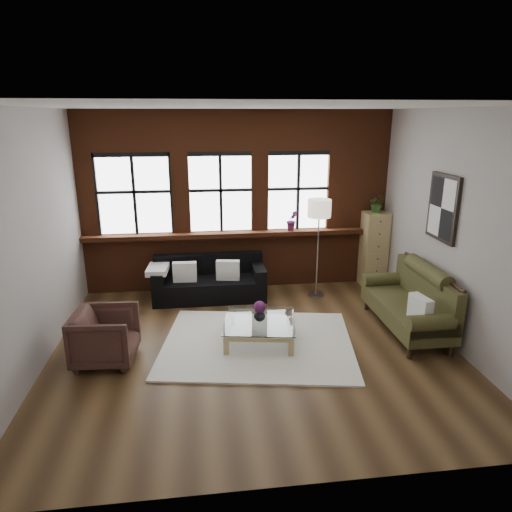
{
  "coord_description": "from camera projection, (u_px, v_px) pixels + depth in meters",
  "views": [
    {
      "loc": [
        -0.69,
        -5.64,
        3.1
      ],
      "look_at": [
        0.1,
        0.6,
        1.15
      ],
      "focal_mm": 32.0,
      "sensor_mm": 36.0,
      "label": 1
    }
  ],
  "objects": [
    {
      "name": "floor",
      "position": [
        254.0,
        348.0,
        6.35
      ],
      "size": [
        5.5,
        5.5,
        0.0
      ],
      "primitive_type": "plane",
      "color": "#412C18",
      "rests_on": "ground"
    },
    {
      "name": "ceiling",
      "position": [
        254.0,
        106.0,
        5.4
      ],
      "size": [
        5.5,
        5.5,
        0.0
      ],
      "primitive_type": "plane",
      "rotation": [
        3.14,
        0.0,
        0.0
      ],
      "color": "white",
      "rests_on": "ground"
    },
    {
      "name": "wall_back",
      "position": [
        237.0,
        202.0,
        8.24
      ],
      "size": [
        5.5,
        0.0,
        5.5
      ],
      "primitive_type": "plane",
      "rotation": [
        1.57,
        0.0,
        0.0
      ],
      "color": "#A39D98",
      "rests_on": "ground"
    },
    {
      "name": "wall_front",
      "position": [
        294.0,
        319.0,
        3.51
      ],
      "size": [
        5.5,
        0.0,
        5.5
      ],
      "primitive_type": "plane",
      "rotation": [
        -1.57,
        0.0,
        0.0
      ],
      "color": "#A39D98",
      "rests_on": "ground"
    },
    {
      "name": "wall_left",
      "position": [
        30.0,
        244.0,
        5.54
      ],
      "size": [
        0.0,
        5.0,
        5.0
      ],
      "primitive_type": "plane",
      "rotation": [
        1.57,
        0.0,
        1.57
      ],
      "color": "#A39D98",
      "rests_on": "ground"
    },
    {
      "name": "wall_right",
      "position": [
        454.0,
        230.0,
        6.21
      ],
      "size": [
        0.0,
        5.0,
        5.0
      ],
      "primitive_type": "plane",
      "rotation": [
        1.57,
        0.0,
        -1.57
      ],
      "color": "#A39D98",
      "rests_on": "ground"
    },
    {
      "name": "brick_backwall",
      "position": [
        238.0,
        202.0,
        8.19
      ],
      "size": [
        5.5,
        0.12,
        3.2
      ],
      "primitive_type": null,
      "color": "#622C17",
      "rests_on": "floor"
    },
    {
      "name": "sill_ledge",
      "position": [
        238.0,
        234.0,
        8.27
      ],
      "size": [
        5.5,
        0.3,
        0.08
      ],
      "primitive_type": "cube",
      "color": "#622C17",
      "rests_on": "brick_backwall"
    },
    {
      "name": "window_left",
      "position": [
        135.0,
        196.0,
        7.94
      ],
      "size": [
        1.38,
        0.1,
        1.5
      ],
      "primitive_type": null,
      "color": "black",
      "rests_on": "brick_backwall"
    },
    {
      "name": "window_mid",
      "position": [
        221.0,
        194.0,
        8.12
      ],
      "size": [
        1.38,
        0.1,
        1.5
      ],
      "primitive_type": null,
      "color": "black",
      "rests_on": "brick_backwall"
    },
    {
      "name": "window_right",
      "position": [
        298.0,
        193.0,
        8.28
      ],
      "size": [
        1.38,
        0.1,
        1.5
      ],
      "primitive_type": null,
      "color": "black",
      "rests_on": "brick_backwall"
    },
    {
      "name": "wall_poster",
      "position": [
        443.0,
        208.0,
        6.41
      ],
      "size": [
        0.05,
        0.74,
        0.94
      ],
      "primitive_type": null,
      "color": "black",
      "rests_on": "wall_right"
    },
    {
      "name": "shag_rug",
      "position": [
        258.0,
        343.0,
        6.44
      ],
      "size": [
        2.95,
        2.48,
        0.03
      ],
      "primitive_type": "cube",
      "rotation": [
        0.0,
        0.0,
        -0.17
      ],
      "color": "white",
      "rests_on": "floor"
    },
    {
      "name": "dark_sofa",
      "position": [
        209.0,
        279.0,
        7.98
      ],
      "size": [
        1.94,
        0.78,
        0.7
      ],
      "primitive_type": null,
      "color": "black",
      "rests_on": "floor"
    },
    {
      "name": "pillow_a",
      "position": [
        185.0,
        272.0,
        7.78
      ],
      "size": [
        0.41,
        0.16,
        0.34
      ],
      "primitive_type": "cube",
      "rotation": [
        0.0,
        0.0,
        -0.05
      ],
      "color": "white",
      "rests_on": "dark_sofa"
    },
    {
      "name": "pillow_b",
      "position": [
        228.0,
        270.0,
        7.87
      ],
      "size": [
        0.42,
        0.2,
        0.34
      ],
      "primitive_type": "cube",
      "rotation": [
        0.0,
        0.0,
        -0.16
      ],
      "color": "white",
      "rests_on": "dark_sofa"
    },
    {
      "name": "vintage_settee",
      "position": [
        407.0,
        299.0,
        6.73
      ],
      "size": [
        0.83,
        1.86,
        0.99
      ],
      "primitive_type": null,
      "color": "#3E3D1C",
      "rests_on": "floor"
    },
    {
      "name": "pillow_settee",
      "position": [
        420.0,
        308.0,
        6.14
      ],
      "size": [
        0.2,
        0.4,
        0.34
      ],
      "primitive_type": "cube",
      "rotation": [
        0.0,
        0.0,
        0.16
      ],
      "color": "white",
      "rests_on": "vintage_settee"
    },
    {
      "name": "armchair",
      "position": [
        105.0,
        336.0,
        5.91
      ],
      "size": [
        0.83,
        0.81,
        0.71
      ],
      "primitive_type": "imported",
      "rotation": [
        0.0,
        0.0,
        1.5
      ],
      "color": "#3D251E",
      "rests_on": "floor"
    },
    {
      "name": "coffee_table",
      "position": [
        260.0,
        331.0,
        6.49
      ],
      "size": [
        1.14,
        1.14,
        0.33
      ],
      "primitive_type": null,
      "rotation": [
        0.0,
        0.0,
        -0.17
      ],
      "color": "tan",
      "rests_on": "shag_rug"
    },
    {
      "name": "vase",
      "position": [
        260.0,
        315.0,
        6.42
      ],
      "size": [
        0.2,
        0.2,
        0.17
      ],
      "primitive_type": "imported",
      "rotation": [
        0.0,
        0.0,
        -0.29
      ],
      "color": "#B2B2B2",
      "rests_on": "coffee_table"
    },
    {
      "name": "flowers",
      "position": [
        260.0,
        307.0,
        6.38
      ],
      "size": [
        0.17,
        0.17,
        0.17
      ],
      "primitive_type": "sphere",
      "color": "#62215E",
      "rests_on": "vase"
    },
    {
      "name": "drawer_chest",
      "position": [
        373.0,
        249.0,
        8.52
      ],
      "size": [
        0.43,
        0.43,
        1.4
      ],
      "primitive_type": "cube",
      "color": "tan",
      "rests_on": "floor"
    },
    {
      "name": "potted_plant_top",
      "position": [
        377.0,
        203.0,
        8.26
      ],
      "size": [
        0.3,
        0.26,
        0.34
      ],
      "primitive_type": "imported",
      "rotation": [
        0.0,
        0.0,
        -0.0
      ],
      "color": "#2D5923",
      "rests_on": "drawer_chest"
    },
    {
      "name": "floor_lamp",
      "position": [
        318.0,
        245.0,
        7.92
      ],
      "size": [
        0.4,
        0.4,
        1.89
      ],
      "primitive_type": null,
      "color": "#A5A5A8",
      "rests_on": "floor"
    },
    {
      "name": "sill_plant",
      "position": [
        292.0,
        220.0,
        8.29
      ],
      "size": [
        0.24,
        0.2,
        0.38
      ],
      "primitive_type": "imported",
      "rotation": [
        0.0,
        0.0,
        0.18
      ],
      "color": "#62215E",
      "rests_on": "sill_ledge"
    }
  ]
}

